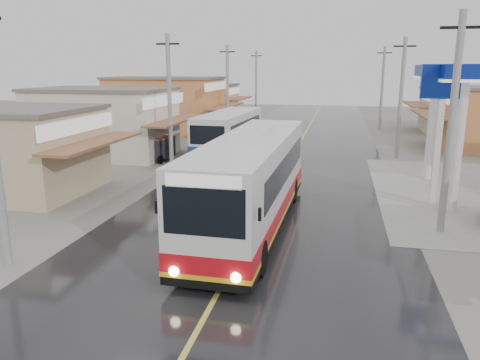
{
  "coord_description": "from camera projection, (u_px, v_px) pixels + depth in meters",
  "views": [
    {
      "loc": [
        3.04,
        -17.97,
        6.08
      ],
      "look_at": [
        -0.85,
        0.44,
        1.53
      ],
      "focal_mm": 35.0,
      "sensor_mm": 36.0,
      "label": 1
    }
  ],
  "objects": [
    {
      "name": "utility_poles_right",
      "position": [
        396.0,
        158.0,
        31.99
      ],
      "size": [
        1.6,
        36.0,
        8.0
      ],
      "primitive_type": null,
      "color": "gray",
      "rests_on": "ground"
    },
    {
      "name": "cyclist",
      "position": [
        191.0,
        181.0,
        22.81
      ],
      "size": [
        1.21,
        1.98,
        2.02
      ],
      "rotation": [
        0.0,
        0.0,
        0.32
      ],
      "color": "black",
      "rests_on": "ground"
    },
    {
      "name": "second_bus",
      "position": [
        229.0,
        134.0,
        31.95
      ],
      "size": [
        2.99,
        9.39,
        3.08
      ],
      "rotation": [
        0.0,
        0.0,
        -0.05
      ],
      "color": "silver",
      "rests_on": "road"
    },
    {
      "name": "road",
      "position": [
        294.0,
        154.0,
        33.39
      ],
      "size": [
        12.0,
        90.0,
        0.02
      ],
      "primitive_type": "cube",
      "color": "black",
      "rests_on": "ground"
    },
    {
      "name": "ground",
      "position": [
        258.0,
        220.0,
        19.13
      ],
      "size": [
        120.0,
        120.0,
        0.0
      ],
      "primitive_type": "plane",
      "color": "slate",
      "rests_on": "ground"
    },
    {
      "name": "centre_line",
      "position": [
        294.0,
        154.0,
        33.39
      ],
      "size": [
        0.15,
        90.0,
        0.01
      ],
      "primitive_type": "cube",
      "color": "#D8CC4C",
      "rests_on": "road"
    },
    {
      "name": "coach_bus",
      "position": [
        252.0,
        181.0,
        17.83
      ],
      "size": [
        3.01,
        12.29,
        3.82
      ],
      "rotation": [
        0.0,
        0.0,
        -0.02
      ],
      "color": "silver",
      "rests_on": "road"
    },
    {
      "name": "utility_poles_left",
      "position": [
        203.0,
        149.0,
        35.75
      ],
      "size": [
        1.6,
        50.0,
        8.0
      ],
      "primitive_type": null,
      "color": "gray",
      "rests_on": "ground"
    },
    {
      "name": "tricycle_near",
      "position": [
        160.0,
        147.0,
        30.94
      ],
      "size": [
        1.74,
        2.31,
        1.6
      ],
      "rotation": [
        0.0,
        0.0,
        -0.21
      ],
      "color": "#26262D",
      "rests_on": "ground"
    },
    {
      "name": "shopfronts_left",
      "position": [
        141.0,
        142.0,
        38.86
      ],
      "size": [
        11.0,
        44.0,
        5.2
      ],
      "primitive_type": null,
      "color": "#C5B187",
      "rests_on": "ground"
    }
  ]
}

